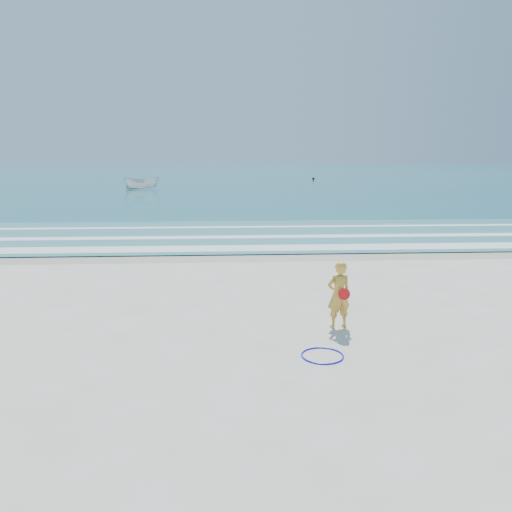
{
  "coord_description": "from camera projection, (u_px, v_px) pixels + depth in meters",
  "views": [
    {
      "loc": [
        -0.63,
        -10.27,
        3.93
      ],
      "look_at": [
        0.19,
        4.0,
        1.0
      ],
      "focal_mm": 35.0,
      "sensor_mm": 36.0,
      "label": 1
    }
  ],
  "objects": [
    {
      "name": "ocean",
      "position": [
        230.0,
        172.0,
        113.56
      ],
      "size": [
        400.0,
        190.0,
        0.04
      ],
      "primitive_type": "cube",
      "color": "#19727F",
      "rests_on": "ground"
    },
    {
      "name": "foam_mid",
      "position": [
        241.0,
        237.0,
        23.77
      ],
      "size": [
        400.0,
        0.9,
        0.01
      ],
      "primitive_type": "cube",
      "color": "white",
      "rests_on": "shallow"
    },
    {
      "name": "foam_near",
      "position": [
        243.0,
        248.0,
        20.93
      ],
      "size": [
        400.0,
        1.4,
        0.01
      ],
      "primitive_type": "cube",
      "color": "white",
      "rests_on": "shallow"
    },
    {
      "name": "buoy",
      "position": [
        313.0,
        179.0,
        76.52
      ],
      "size": [
        0.38,
        0.38,
        0.38
      ],
      "primitive_type": "sphere",
      "color": "black",
      "rests_on": "ocean"
    },
    {
      "name": "foam_far",
      "position": [
        239.0,
        227.0,
        26.99
      ],
      "size": [
        400.0,
        0.6,
        0.01
      ],
      "primitive_type": "cube",
      "color": "white",
      "rests_on": "shallow"
    },
    {
      "name": "shallow",
      "position": [
        241.0,
        234.0,
        24.55
      ],
      "size": [
        400.0,
        10.0,
        0.01
      ],
      "primitive_type": "cube",
      "color": "#59B7AD",
      "rests_on": "ocean"
    },
    {
      "name": "woman",
      "position": [
        339.0,
        295.0,
        11.37
      ],
      "size": [
        0.64,
        0.49,
        1.55
      ],
      "color": "gold",
      "rests_on": "ground"
    },
    {
      "name": "boat",
      "position": [
        142.0,
        183.0,
        55.51
      ],
      "size": [
        4.02,
        1.74,
        1.52
      ],
      "primitive_type": "imported",
      "rotation": [
        0.0,
        0.0,
        1.64
      ],
      "color": "silver",
      "rests_on": "ocean"
    },
    {
      "name": "ground",
      "position": [
        258.0,
        338.0,
        10.87
      ],
      "size": [
        400.0,
        400.0,
        0.0
      ],
      "primitive_type": "plane",
      "color": "silver",
      "rests_on": "ground"
    },
    {
      "name": "hoop",
      "position": [
        322.0,
        356.0,
        9.87
      ],
      "size": [
        0.99,
        0.99,
        0.03
      ],
      "primitive_type": "torus",
      "rotation": [
        0.0,
        0.0,
        0.18
      ],
      "color": "#0E0EFF",
      "rests_on": "ground"
    },
    {
      "name": "wet_sand",
      "position": [
        244.0,
        255.0,
        19.67
      ],
      "size": [
        400.0,
        2.4,
        0.0
      ],
      "primitive_type": "cube",
      "color": "#B2A893",
      "rests_on": "ground"
    }
  ]
}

